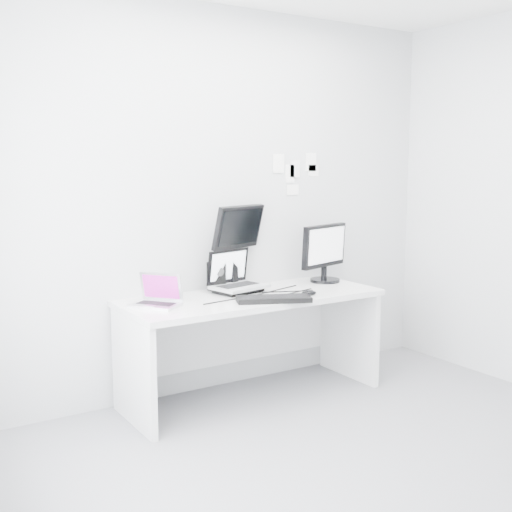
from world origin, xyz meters
TOP-DOWN VIEW (x-y plane):
  - ground at (0.00, 0.00)m, footprint 3.60×3.60m
  - back_wall at (0.00, 1.60)m, footprint 3.60×0.00m
  - desk at (0.00, 1.25)m, footprint 1.80×0.70m
  - macbook at (-0.71, 1.27)m, footprint 0.35×0.36m
  - speaker at (-0.13, 1.52)m, footprint 0.12×0.12m
  - dell_laptop at (-0.03, 1.37)m, footprint 0.42×0.35m
  - rear_monitor at (0.02, 1.48)m, footprint 0.48×0.30m
  - samsung_monitor at (0.73, 1.37)m, footprint 0.54×0.36m
  - keyboard at (0.01, 1.00)m, footprint 0.51×0.35m
  - mouse at (0.32, 1.03)m, footprint 0.12×0.09m
  - wall_note_0 at (0.45, 1.59)m, footprint 0.10×0.00m
  - wall_note_1 at (0.60, 1.59)m, footprint 0.09×0.00m
  - wall_note_2 at (0.75, 1.59)m, footprint 0.10×0.00m
  - wall_note_3 at (0.58, 1.59)m, footprint 0.11×0.00m
  - wall_note_4 at (0.55, 1.59)m, footprint 0.08×0.00m
  - wall_note_5 at (0.78, 1.59)m, footprint 0.10×0.00m

SIDE VIEW (x-z plane):
  - ground at x=0.00m, z-range 0.00..0.00m
  - desk at x=0.00m, z-range 0.00..0.73m
  - keyboard at x=0.01m, z-range 0.73..0.76m
  - mouse at x=0.32m, z-range 0.73..0.76m
  - speaker at x=-0.13m, z-range 0.73..0.93m
  - macbook at x=-0.71m, z-range 0.73..0.95m
  - dell_laptop at x=-0.03m, z-range 0.73..1.03m
  - samsung_monitor at x=0.73m, z-range 0.73..1.18m
  - rear_monitor at x=0.02m, z-range 0.73..1.35m
  - back_wall at x=0.00m, z-range -0.45..3.15m
  - wall_note_3 at x=0.58m, z-range 1.38..1.46m
  - wall_note_4 at x=0.55m, z-range 1.48..1.61m
  - wall_note_5 at x=0.78m, z-range 1.52..1.61m
  - wall_note_1 at x=0.60m, z-range 1.52..1.65m
  - wall_note_0 at x=0.45m, z-range 1.55..1.69m
  - wall_note_2 at x=0.75m, z-range 1.56..1.70m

